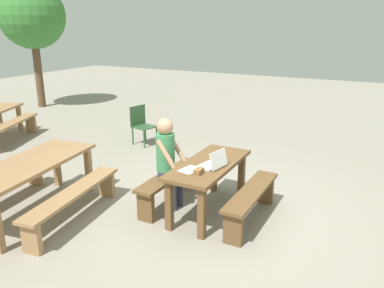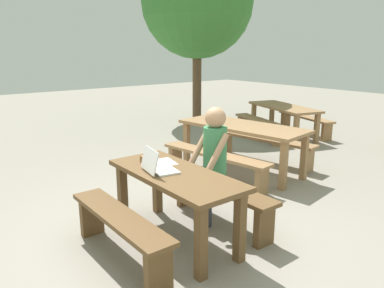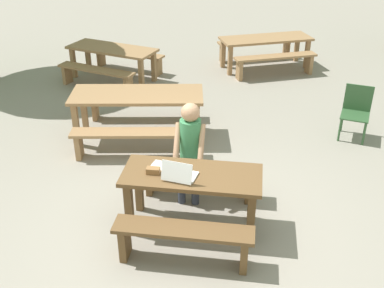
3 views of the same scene
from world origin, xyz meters
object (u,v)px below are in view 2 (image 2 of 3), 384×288
(small_pouch, at_px, (147,160))
(tree_right, at_px, (197,2))
(picnic_table_front, at_px, (175,185))
(picnic_table_mid, at_px, (283,111))
(person_seated, at_px, (212,156))
(picnic_table_distant, at_px, (242,131))
(laptop, at_px, (158,166))

(small_pouch, height_order, tree_right, tree_right)
(picnic_table_front, bearing_deg, picnic_table_mid, 116.69)
(person_seated, height_order, picnic_table_distant, person_seated)
(person_seated, bearing_deg, small_pouch, -116.49)
(laptop, xyz_separation_m, tree_right, (-5.01, 4.56, 2.34))
(picnic_table_mid, bearing_deg, picnic_table_distant, -48.10)
(person_seated, bearing_deg, picnic_table_front, -79.61)
(person_seated, relative_size, tree_right, 0.29)
(small_pouch, relative_size, picnic_table_distant, 0.07)
(picnic_table_front, bearing_deg, laptop, -135.85)
(person_seated, bearing_deg, picnic_table_distant, 124.30)
(tree_right, bearing_deg, picnic_table_front, -40.84)
(small_pouch, distance_m, picnic_table_mid, 5.21)
(laptop, height_order, picnic_table_distant, laptop)
(small_pouch, height_order, picnic_table_mid, small_pouch)
(small_pouch, bearing_deg, picnic_table_front, 7.62)
(person_seated, relative_size, picnic_table_distant, 0.61)
(laptop, height_order, small_pouch, laptop)
(laptop, xyz_separation_m, small_pouch, (-0.32, 0.06, -0.02))
(laptop, bearing_deg, picnic_table_distant, -54.68)
(tree_right, bearing_deg, picnic_table_distant, -29.60)
(picnic_table_front, bearing_deg, person_seated, 100.39)
(picnic_table_front, relative_size, tree_right, 0.35)
(picnic_table_mid, distance_m, tree_right, 3.76)
(small_pouch, relative_size, picnic_table_mid, 0.08)
(laptop, xyz_separation_m, person_seated, (0.01, 0.72, -0.02))
(small_pouch, distance_m, person_seated, 0.74)
(person_seated, height_order, picnic_table_mid, person_seated)
(picnic_table_distant, bearing_deg, small_pouch, -79.83)
(person_seated, xyz_separation_m, picnic_table_distant, (-1.09, 1.60, -0.12))
(picnic_table_mid, relative_size, tree_right, 0.44)
(person_seated, bearing_deg, laptop, -91.12)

